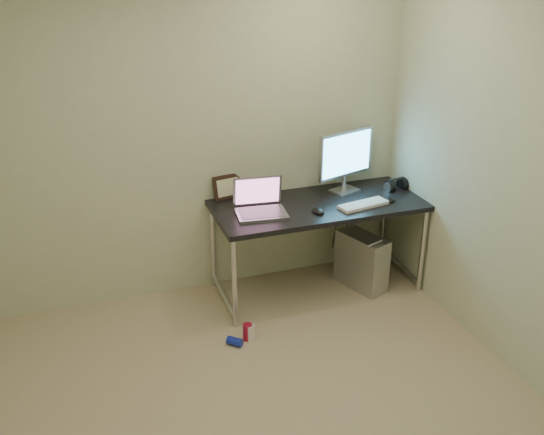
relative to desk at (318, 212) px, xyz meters
The scene contains 17 objects.
floor 1.81m from the desk, 123.97° to the right, with size 3.50×3.50×0.00m, color tan.
wall_back 1.16m from the desk, 159.35° to the left, with size 3.50×0.02×2.50m, color beige.
desk is the anchor object (origin of this frame).
tower_computer 0.58m from the desk, 13.94° to the right, with size 0.32×0.48×0.48m.
cable_a 0.51m from the desk, 44.55° to the left, with size 0.01×0.01×0.70m, color black.
cable_b 0.57m from the desk, 35.46° to the left, with size 0.01×0.01×0.72m, color black.
can_red 1.08m from the desk, 145.78° to the right, with size 0.07×0.07×0.12m, color #B51636.
can_white 1.07m from the desk, 144.59° to the right, with size 0.07×0.07×0.12m, color white.
can_blue 1.19m from the desk, 147.37° to the right, with size 0.06×0.06×0.11m, color #1525A9.
laptop 0.50m from the desk, behind, with size 0.40×0.34×0.25m.
monitor 0.50m from the desk, 28.97° to the left, with size 0.52×0.21×0.50m.
keyboard 0.35m from the desk, 29.00° to the right, with size 0.40×0.13×0.02m, color white.
mouse_right 0.57m from the desk, 14.02° to the right, with size 0.07×0.11×0.04m, color black.
mouse_left 0.21m from the desk, 114.21° to the right, with size 0.08×0.13×0.04m, color black.
headphones 0.72m from the desk, ahead, with size 0.19×0.11×0.12m.
picture_frame 0.73m from the desk, 152.37° to the left, with size 0.24×0.03×0.19m, color black.
webcam 0.50m from the desk, 139.99° to the left, with size 0.05×0.04×0.12m.
Camera 1 is at (-0.81, -2.54, 2.54)m, focal length 40.00 mm.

